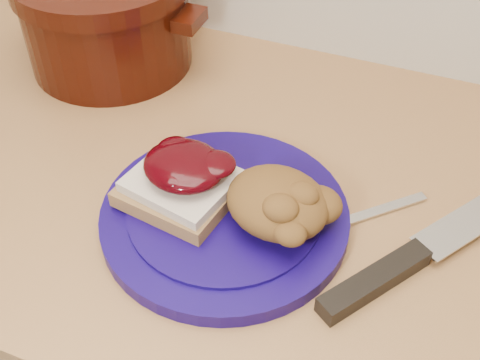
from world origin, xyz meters
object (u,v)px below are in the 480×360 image
at_px(chef_knife, 409,259).
at_px(butter_knife, 366,215).
at_px(plate, 225,216).
at_px(pepper_grinder, 67,12).
at_px(dutch_oven, 107,17).

xyz_separation_m(chef_knife, butter_knife, (-0.06, 0.05, -0.01)).
height_order(plate, pepper_grinder, pepper_grinder).
bearing_deg(plate, dutch_oven, 139.69).
xyz_separation_m(plate, chef_knife, (0.20, 0.01, 0.00)).
relative_size(plate, dutch_oven, 0.93).
height_order(dutch_oven, pepper_grinder, dutch_oven).
relative_size(butter_knife, dutch_oven, 0.53).
distance_m(chef_knife, pepper_grinder, 0.59).
bearing_deg(pepper_grinder, dutch_oven, -1.56).
xyz_separation_m(butter_knife, dutch_oven, (-0.42, 0.17, 0.07)).
bearing_deg(chef_knife, butter_knife, 81.29).
height_order(plate, chef_knife, chef_knife).
xyz_separation_m(chef_knife, pepper_grinder, (-0.55, 0.23, 0.06)).
bearing_deg(butter_knife, plate, 160.49).
bearing_deg(pepper_grinder, butter_knife, -19.47).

